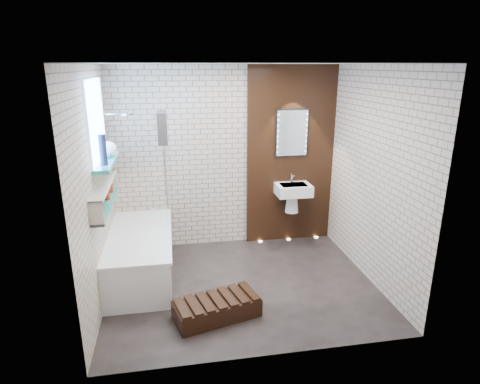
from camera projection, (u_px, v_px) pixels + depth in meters
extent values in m
plane|color=black|center=(242.00, 284.00, 5.00)|extent=(3.20, 3.20, 0.00)
cube|color=#BCAB95|center=(226.00, 158.00, 5.83)|extent=(3.20, 0.04, 2.60)
cube|color=#BCAB95|center=(270.00, 226.00, 3.38)|extent=(3.20, 0.04, 2.60)
cube|color=#BCAB95|center=(96.00, 191.00, 4.34)|extent=(0.04, 2.60, 2.60)
cube|color=#BCAB95|center=(373.00, 177.00, 4.87)|extent=(0.04, 2.60, 2.60)
plane|color=white|center=(242.00, 64.00, 4.22)|extent=(3.20, 3.20, 0.00)
cube|color=black|center=(290.00, 156.00, 5.96)|extent=(1.30, 0.06, 2.60)
cube|color=#7FADE0|center=(95.00, 121.00, 4.46)|extent=(0.03, 1.00, 0.90)
cube|color=teal|center=(107.00, 162.00, 4.62)|extent=(0.18, 1.00, 0.04)
cube|color=teal|center=(106.00, 205.00, 4.56)|extent=(0.14, 1.30, 0.03)
cube|color=#B2A899|center=(104.00, 185.00, 4.49)|extent=(0.14, 1.30, 0.03)
cube|color=#B2A899|center=(96.00, 215.00, 3.93)|extent=(0.14, 0.03, 0.26)
cube|color=#B2A899|center=(112.00, 180.00, 5.12)|extent=(0.14, 0.03, 0.26)
cube|color=white|center=(141.00, 256.00, 5.13)|extent=(0.75, 1.70, 0.55)
cube|color=white|center=(139.00, 235.00, 5.05)|extent=(0.79, 1.74, 0.03)
cylinder|color=silver|center=(153.00, 209.00, 5.73)|extent=(0.04, 0.04, 0.12)
cube|color=white|center=(165.00, 169.00, 5.30)|extent=(0.01, 0.78, 1.40)
cube|color=black|center=(162.00, 128.00, 4.96)|extent=(0.11, 0.30, 0.39)
cylinder|color=silver|center=(127.00, 114.00, 5.07)|extent=(0.18, 0.18, 0.02)
cube|color=white|center=(293.00, 190.00, 5.89)|extent=(0.50, 0.36, 0.16)
cone|color=white|center=(292.00, 203.00, 6.01)|extent=(0.20, 0.20, 0.28)
cylinder|color=silver|center=(292.00, 178.00, 5.94)|extent=(0.03, 0.03, 0.14)
cube|color=black|center=(292.00, 133.00, 5.82)|extent=(0.50, 0.02, 0.70)
cube|color=silver|center=(292.00, 133.00, 5.81)|extent=(0.45, 0.01, 0.65)
cube|color=black|center=(217.00, 309.00, 4.32)|extent=(0.97, 0.61, 0.20)
cylinder|color=maroon|center=(101.00, 208.00, 4.24)|extent=(0.05, 0.05, 0.12)
cylinder|color=maroon|center=(110.00, 186.00, 4.91)|extent=(0.06, 0.06, 0.16)
cylinder|color=#B7501C|center=(100.00, 211.00, 4.17)|extent=(0.05, 0.05, 0.11)
cylinder|color=maroon|center=(107.00, 195.00, 4.66)|extent=(0.06, 0.06, 0.12)
sphere|color=teal|center=(108.00, 155.00, 4.71)|extent=(0.08, 0.08, 0.08)
cylinder|color=#141C39|center=(103.00, 150.00, 4.34)|extent=(0.08, 0.08, 0.33)
sphere|color=white|center=(109.00, 149.00, 4.76)|extent=(0.18, 0.18, 0.18)
cylinder|color=#FFD899|center=(260.00, 241.00, 6.20)|extent=(0.06, 0.06, 0.01)
cylinder|color=#FFD899|center=(289.00, 239.00, 6.28)|extent=(0.06, 0.06, 0.01)
cylinder|color=#FFD899|center=(316.00, 237.00, 6.35)|extent=(0.06, 0.06, 0.01)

